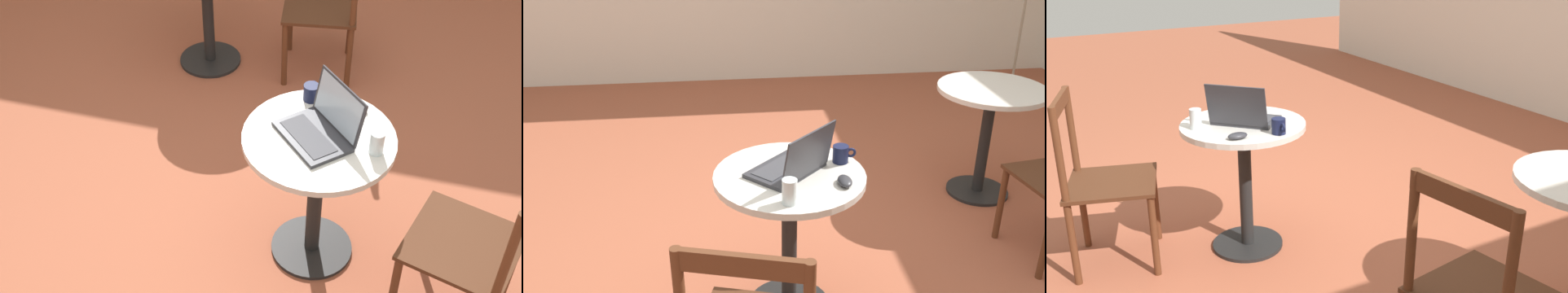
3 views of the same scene
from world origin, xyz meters
TOP-DOWN VIEW (x-y plane):
  - ground_plane at (0.00, 0.00)m, footprint 16.00×16.00m
  - cafe_table_near at (-0.02, -0.31)m, footprint 0.66×0.66m
  - chair_near_front at (-0.22, -1.02)m, footprint 0.54×0.54m
  - laptop at (-0.00, -0.32)m, footprint 0.41×0.41m
  - mouse at (0.20, -0.43)m, footprint 0.06×0.10m
  - mug at (0.23, -0.22)m, footprint 0.11×0.07m
  - drinking_glass at (-0.05, -0.56)m, footprint 0.06×0.06m

SIDE VIEW (x-z plane):
  - ground_plane at x=0.00m, z-range 0.00..0.00m
  - chair_near_front at x=-0.22m, z-range 0.00..0.93m
  - cafe_table_near at x=-0.02m, z-range 0.18..0.90m
  - mouse at x=0.20m, z-range 0.73..0.76m
  - mug at x=0.23m, z-range 0.73..0.81m
  - laptop at x=0.00m, z-range 0.66..0.89m
  - drinking_glass at x=-0.05m, z-range 0.73..0.83m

